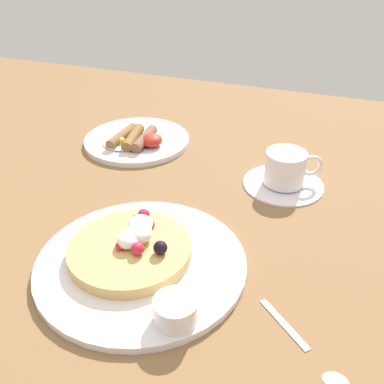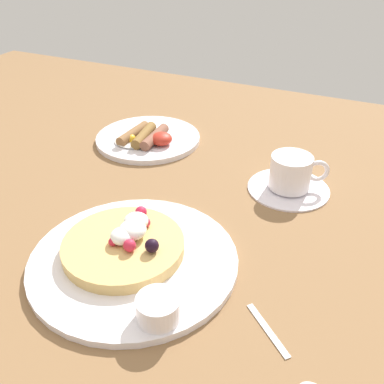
{
  "view_description": "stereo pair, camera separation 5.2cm",
  "coord_description": "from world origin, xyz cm",
  "px_view_note": "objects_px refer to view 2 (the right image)",
  "views": [
    {
      "loc": [
        24.28,
        -58.24,
        41.68
      ],
      "look_at": [
        4.11,
        -2.82,
        4.0
      ],
      "focal_mm": 40.8,
      "sensor_mm": 36.0,
      "label": 1
    },
    {
      "loc": [
        29.05,
        -56.26,
        41.68
      ],
      "look_at": [
        4.11,
        -2.82,
        4.0
      ],
      "focal_mm": 40.8,
      "sensor_mm": 36.0,
      "label": 2
    }
  ],
  "objects_px": {
    "syrup_ramekin": "(158,308)",
    "breakfast_plate": "(148,138)",
    "pancake_plate": "(134,260)",
    "coffee_cup": "(292,171)",
    "teaspoon": "(295,367)",
    "coffee_saucer": "(288,188)"
  },
  "relations": [
    {
      "from": "pancake_plate",
      "to": "breakfast_plate",
      "type": "bearing_deg",
      "value": 116.94
    },
    {
      "from": "breakfast_plate",
      "to": "pancake_plate",
      "type": "bearing_deg",
      "value": -63.06
    },
    {
      "from": "breakfast_plate",
      "to": "teaspoon",
      "type": "relative_size",
      "value": 1.97
    },
    {
      "from": "teaspoon",
      "to": "coffee_saucer",
      "type": "bearing_deg",
      "value": 105.61
    },
    {
      "from": "coffee_cup",
      "to": "teaspoon",
      "type": "height_order",
      "value": "coffee_cup"
    },
    {
      "from": "breakfast_plate",
      "to": "coffee_cup",
      "type": "xyz_separation_m",
      "value": [
        0.33,
        -0.07,
        0.03
      ]
    },
    {
      "from": "coffee_saucer",
      "to": "coffee_cup",
      "type": "distance_m",
      "value": 0.03
    },
    {
      "from": "breakfast_plate",
      "to": "coffee_saucer",
      "type": "relative_size",
      "value": 1.55
    },
    {
      "from": "pancake_plate",
      "to": "syrup_ramekin",
      "type": "xyz_separation_m",
      "value": [
        0.08,
        -0.08,
        0.02
      ]
    },
    {
      "from": "syrup_ramekin",
      "to": "coffee_saucer",
      "type": "xyz_separation_m",
      "value": [
        0.06,
        0.36,
        -0.02
      ]
    },
    {
      "from": "pancake_plate",
      "to": "coffee_cup",
      "type": "height_order",
      "value": "coffee_cup"
    },
    {
      "from": "pancake_plate",
      "to": "coffee_cup",
      "type": "distance_m",
      "value": 0.32
    },
    {
      "from": "coffee_cup",
      "to": "breakfast_plate",
      "type": "bearing_deg",
      "value": 168.55
    },
    {
      "from": "teaspoon",
      "to": "syrup_ramekin",
      "type": "bearing_deg",
      "value": -176.97
    },
    {
      "from": "syrup_ramekin",
      "to": "teaspoon",
      "type": "distance_m",
      "value": 0.17
    },
    {
      "from": "pancake_plate",
      "to": "syrup_ramekin",
      "type": "height_order",
      "value": "syrup_ramekin"
    },
    {
      "from": "breakfast_plate",
      "to": "coffee_cup",
      "type": "distance_m",
      "value": 0.34
    },
    {
      "from": "coffee_saucer",
      "to": "coffee_cup",
      "type": "height_order",
      "value": "coffee_cup"
    },
    {
      "from": "pancake_plate",
      "to": "breakfast_plate",
      "type": "height_order",
      "value": "same"
    },
    {
      "from": "syrup_ramekin",
      "to": "breakfast_plate",
      "type": "distance_m",
      "value": 0.51
    },
    {
      "from": "pancake_plate",
      "to": "syrup_ramekin",
      "type": "relative_size",
      "value": 5.53
    },
    {
      "from": "breakfast_plate",
      "to": "coffee_cup",
      "type": "height_order",
      "value": "coffee_cup"
    }
  ]
}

